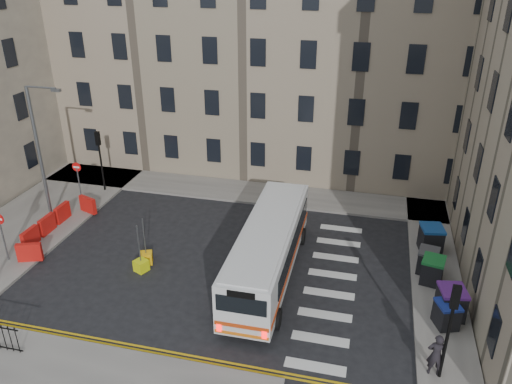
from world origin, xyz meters
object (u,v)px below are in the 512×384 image
at_px(bollard_chevron, 141,266).
at_px(bollard_yellow, 146,258).
at_px(wheelie_bin_c, 432,270).
at_px(wheelie_bin_e, 431,239).
at_px(wheelie_bin_a, 447,314).
at_px(bus, 269,248).
at_px(wheelie_bin_b, 451,302).
at_px(pedestrian, 436,355).
at_px(wheelie_bin_d, 428,261).
at_px(streetlamp, 39,153).

bearing_deg(bollard_chevron, bollard_yellow, 94.15).
bearing_deg(wheelie_bin_c, bollard_chevron, -158.51).
bearing_deg(wheelie_bin_e, wheelie_bin_a, -97.40).
xyz_separation_m(wheelie_bin_a, bollard_yellow, (-14.55, 1.58, -0.42)).
relative_size(bollard_yellow, bollard_chevron, 1.00).
relative_size(wheelie_bin_c, bollard_chevron, 2.24).
distance_m(bus, wheelie_bin_b, 8.51).
relative_size(bus, pedestrian, 5.75).
distance_m(wheelie_bin_a, wheelie_bin_d, 4.08).
bearing_deg(wheelie_bin_d, bollard_yellow, -159.08).
xyz_separation_m(streetlamp, wheelie_bin_d, (21.53, -0.39, -3.57)).
relative_size(wheelie_bin_b, pedestrian, 0.80).
height_order(bus, bollard_yellow, bus).
bearing_deg(pedestrian, wheelie_bin_a, -105.65).
bearing_deg(wheelie_bin_b, bus, 160.93).
xyz_separation_m(wheelie_bin_c, pedestrian, (-0.33, -6.16, 0.26)).
relative_size(streetlamp, wheelie_bin_e, 5.54).
height_order(wheelie_bin_b, wheelie_bin_e, wheelie_bin_e).
bearing_deg(bollard_yellow, bus, 3.33).
height_order(wheelie_bin_c, wheelie_bin_e, wheelie_bin_e).
xyz_separation_m(wheelie_bin_e, bollard_chevron, (-14.24, -5.26, -0.57)).
bearing_deg(wheelie_bin_c, bus, -158.87).
bearing_deg(streetlamp, wheelie_bin_a, -11.34).
bearing_deg(pedestrian, wheelie_bin_c, -95.53).
xyz_separation_m(bus, bollard_chevron, (-6.34, -1.09, -1.33)).
xyz_separation_m(bus, wheelie_bin_e, (7.90, 4.17, -0.75)).
bearing_deg(wheelie_bin_a, bollard_yellow, 153.23).
bearing_deg(pedestrian, wheelie_bin_b, -106.46).
bearing_deg(wheelie_bin_e, bus, -162.04).
xyz_separation_m(wheelie_bin_d, pedestrian, (-0.16, -7.02, 0.29)).
bearing_deg(wheelie_bin_e, bollard_chevron, -169.57).
relative_size(wheelie_bin_c, pedestrian, 0.74).
distance_m(pedestrian, bollard_chevron, 14.35).
bearing_deg(bollard_chevron, wheelie_bin_b, -0.54).
height_order(wheelie_bin_d, bollard_chevron, wheelie_bin_d).
distance_m(streetlamp, pedestrian, 22.85).
bearing_deg(bus, wheelie_bin_b, -8.89).
relative_size(streetlamp, wheelie_bin_d, 6.43).
bearing_deg(wheelie_bin_c, wheelie_bin_a, -71.23).
bearing_deg(wheelie_bin_b, wheelie_bin_c, 92.81).
relative_size(bus, bollard_chevron, 17.38).
bearing_deg(wheelie_bin_c, pedestrian, -80.87).
xyz_separation_m(streetlamp, wheelie_bin_e, (21.80, 1.69, -3.47)).
relative_size(wheelie_bin_a, bollard_chevron, 2.12).
height_order(pedestrian, bollard_yellow, pedestrian).
xyz_separation_m(bus, wheelie_bin_a, (8.16, -1.95, -0.91)).
bearing_deg(wheelie_bin_d, bus, -153.72).
distance_m(streetlamp, wheelie_bin_a, 22.79).
height_order(wheelie_bin_a, pedestrian, pedestrian).
distance_m(bus, wheelie_bin_d, 7.96).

